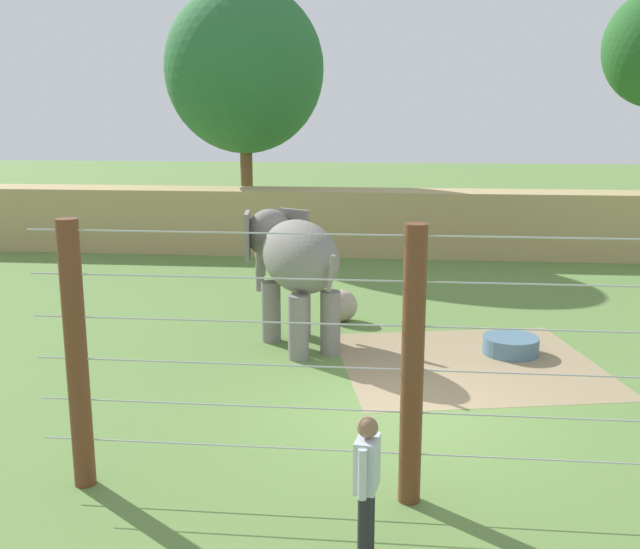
# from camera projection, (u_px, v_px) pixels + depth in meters

# --- Properties ---
(ground_plane) EXTENTS (120.00, 120.00, 0.00)m
(ground_plane) POSITION_uv_depth(u_px,v_px,m) (409.00, 414.00, 11.82)
(ground_plane) COLOR #5B7F3D
(dirt_patch) EXTENTS (5.57, 5.23, 0.01)m
(dirt_patch) POSITION_uv_depth(u_px,v_px,m) (469.00, 363.00, 14.17)
(dirt_patch) COLOR #937F5B
(dirt_patch) RESTS_ON ground
(embankment_wall) EXTENTS (36.00, 1.80, 2.15)m
(embankment_wall) POSITION_uv_depth(u_px,v_px,m) (403.00, 223.00, 24.84)
(embankment_wall) COLOR tan
(embankment_wall) RESTS_ON ground
(elephant) EXTENTS (2.66, 3.22, 2.67)m
(elephant) POSITION_uv_depth(u_px,v_px,m) (294.00, 260.00, 15.03)
(elephant) COLOR gray
(elephant) RESTS_ON ground
(enrichment_ball) EXTENTS (0.73, 0.73, 0.73)m
(enrichment_ball) POSITION_uv_depth(u_px,v_px,m) (342.00, 306.00, 16.97)
(enrichment_ball) COLOR tan
(enrichment_ball) RESTS_ON ground
(cable_fence) EXTENTS (9.39, 0.27, 3.45)m
(cable_fence) POSITION_uv_depth(u_px,v_px,m) (415.00, 367.00, 8.81)
(cable_fence) COLOR brown
(cable_fence) RESTS_ON ground
(zookeeper) EXTENTS (0.27, 0.59, 1.67)m
(zookeeper) POSITION_uv_depth(u_px,v_px,m) (367.00, 484.00, 7.69)
(zookeeper) COLOR #232328
(zookeeper) RESTS_ON ground
(water_tub) EXTENTS (1.10, 1.10, 0.35)m
(water_tub) POSITION_uv_depth(u_px,v_px,m) (511.00, 345.00, 14.72)
(water_tub) COLOR slate
(water_tub) RESTS_ON ground
(tree_far_left) EXTENTS (5.64, 5.64, 9.15)m
(tree_far_left) POSITION_uv_depth(u_px,v_px,m) (244.00, 70.00, 26.32)
(tree_far_left) COLOR brown
(tree_far_left) RESTS_ON ground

